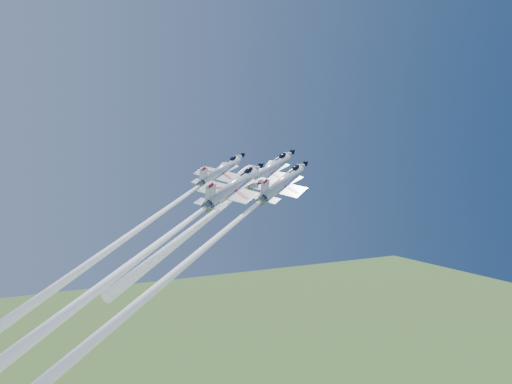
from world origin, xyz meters
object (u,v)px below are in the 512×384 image
jet_lead (222,206)px  jet_slot (156,245)px  jet_right (201,251)px  jet_left (144,225)px

jet_lead → jet_slot: jet_lead is taller
jet_right → jet_left: bearing=171.2°
jet_right → jet_slot: size_ratio=1.16×
jet_lead → jet_left: (-14.70, -1.19, -2.29)m
jet_left → jet_slot: bearing=-36.1°
jet_left → jet_right: size_ratio=0.91×
jet_lead → jet_right: bearing=-64.0°
jet_left → jet_slot: 10.45m
jet_left → jet_right: jet_left is taller
jet_slot → jet_left: bearing=143.9°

